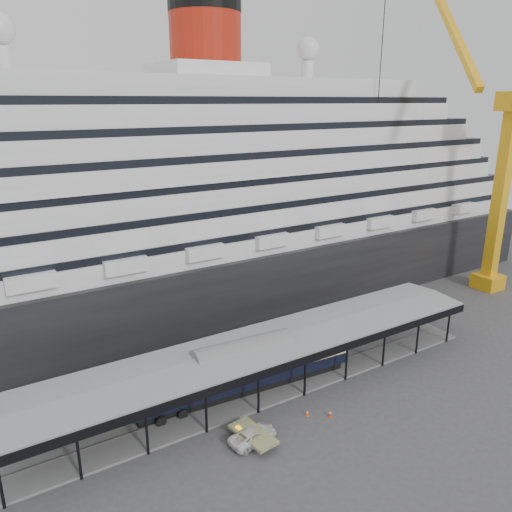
% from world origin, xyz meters
% --- Properties ---
extents(ground, '(200.00, 200.00, 0.00)m').
position_xyz_m(ground, '(0.00, 0.00, 0.00)').
color(ground, '#3C3C3E').
rests_on(ground, ground).
extents(cruise_ship, '(130.00, 30.00, 43.90)m').
position_xyz_m(cruise_ship, '(0.05, 32.00, 18.35)').
color(cruise_ship, black).
rests_on(cruise_ship, ground).
extents(platform_canopy, '(56.00, 9.18, 5.30)m').
position_xyz_m(platform_canopy, '(0.00, 5.00, 2.36)').
color(platform_canopy, slate).
rests_on(platform_canopy, ground).
extents(crane_yellow, '(23.83, 18.78, 47.60)m').
position_xyz_m(crane_yellow, '(47.06, 10.54, 19.96)').
color(crane_yellow, '#F2AB16').
rests_on(crane_yellow, ground).
extents(port_truck, '(4.94, 2.75, 1.31)m').
position_xyz_m(port_truck, '(-5.72, -2.64, 0.65)').
color(port_truck, silver).
rests_on(port_truck, ground).
extents(pullman_carriage, '(25.01, 5.00, 24.39)m').
position_xyz_m(pullman_carriage, '(-2.12, 5.00, 2.93)').
color(pullman_carriage, black).
rests_on(pullman_carriage, ground).
extents(traffic_cone_left, '(0.55, 0.55, 0.85)m').
position_xyz_m(traffic_cone_left, '(-3.48, -2.14, 0.42)').
color(traffic_cone_left, '#E34D0C').
rests_on(traffic_cone_left, ground).
extents(traffic_cone_mid, '(0.35, 0.35, 0.65)m').
position_xyz_m(traffic_cone_mid, '(0.93, -2.13, 0.32)').
color(traffic_cone_mid, '#E45C0C').
rests_on(traffic_cone_mid, ground).
extents(traffic_cone_right, '(0.38, 0.38, 0.73)m').
position_xyz_m(traffic_cone_right, '(2.76, -3.45, 0.36)').
color(traffic_cone_right, red).
rests_on(traffic_cone_right, ground).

